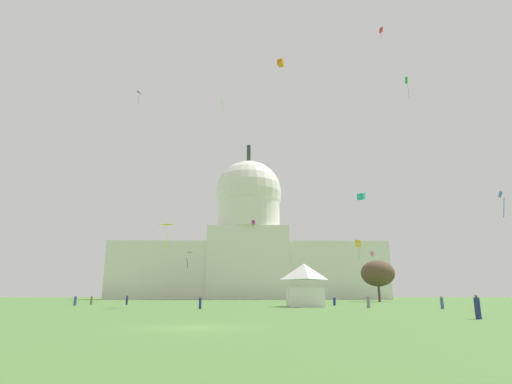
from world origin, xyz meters
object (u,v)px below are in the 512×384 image
kite_red_high (381,30)px  kite_orange_high (281,63)px  person_olive_back_right (91,300)px  kite_yellow_low (168,227)px  kite_black_low (187,255)px  kite_turquoise_low (361,196)px  person_navy_front_left (477,308)px  person_navy_mid_center (127,300)px  kite_lime_low (190,275)px  kite_white_high (222,103)px  kite_violet_high (137,94)px  person_navy_back_left (200,303)px  person_denim_front_center (75,301)px  kite_green_high (407,83)px  kite_pink_low (372,254)px  tree_east_near (378,273)px  person_grey_near_tree_east (368,302)px  capitol_building (248,247)px  person_navy_front_right (334,301)px  event_tent (304,285)px  kite_blue_low (501,197)px  kite_gold_low (358,244)px  person_denim_near_tent (442,303)px  kite_magenta_mid (253,222)px

kite_red_high → kite_orange_high: 30.32m
person_olive_back_right → kite_yellow_low: kite_yellow_low is taller
kite_black_low → kite_yellow_low: size_ratio=0.71×
kite_turquoise_low → person_navy_front_left: bearing=-56.3°
kite_black_low → kite_turquoise_low: (28.51, -6.59, 8.81)m
person_navy_mid_center → kite_yellow_low: kite_yellow_low is taller
person_navy_front_left → kite_lime_low: (-36.95, 114.46, 7.63)m
kite_turquoise_low → kite_white_high: size_ratio=0.53×
kite_violet_high → person_navy_front_left: bearing=44.6°
person_navy_back_left → person_denim_front_center: bearing=16.0°
kite_turquoise_low → kite_green_high: size_ratio=0.33×
kite_pink_low → kite_yellow_low: size_ratio=1.41×
tree_east_near → kite_green_high: bearing=-93.4°
person_grey_near_tree_east → tree_east_near: bearing=-157.2°
person_denim_front_center → person_grey_near_tree_east: (44.63, -13.54, -0.03)m
capitol_building → person_navy_front_right: 113.83m
event_tent → person_denim_front_center: 37.70m
kite_orange_high → kite_violet_high: bearing=178.7°
kite_pink_low → kite_green_high: bearing=-47.3°
person_navy_front_left → kite_white_high: bearing=-88.9°
person_navy_front_right → person_navy_mid_center: (-36.32, 5.23, 0.19)m
kite_blue_low → kite_gold_low: 27.29m
person_denim_near_tent → kite_black_low: (-34.65, 18.00, 7.53)m
capitol_building → kite_orange_high: bearing=-86.6°
person_grey_near_tree_east → kite_green_high: bearing=-178.4°
tree_east_near → kite_gold_low: 43.36m
kite_green_high → kite_yellow_low: bearing=-94.3°
kite_lime_low → kite_violet_high: kite_violet_high is taller
person_navy_mid_center → kite_red_high: bearing=89.9°
person_navy_front_left → kite_gold_low: 43.93m
person_denim_near_tent → kite_gold_low: bearing=-31.6°
kite_magenta_mid → kite_red_high: (28.56, -49.02, 35.45)m
kite_black_low → kite_lime_low: bearing=126.0°
tree_east_near → person_navy_front_right: 46.66m
kite_turquoise_low → person_navy_front_right: bearing=152.6°
kite_violet_high → kite_red_high: bearing=90.6°
person_denim_front_center → kite_lime_low: kite_lime_low is taller
kite_red_high → kite_orange_high: kite_red_high is taller
person_denim_near_tent → kite_orange_high: size_ratio=1.04×
person_navy_mid_center → kite_red_high: (51.47, 4.47, 58.87)m
tree_east_near → kite_violet_high: 77.14m
person_navy_mid_center → kite_magenta_mid: (22.91, 53.49, 23.43)m
person_navy_back_left → kite_pink_low: bearing=-66.9°
kite_turquoise_low → person_navy_mid_center: bearing=-161.2°
capitol_building → kite_black_low: (-9.57, -111.53, -13.84)m
kite_blue_low → kite_red_high: kite_red_high is taller
kite_blue_low → kite_red_high: 57.32m
kite_yellow_low → person_navy_front_left: bearing=147.7°
kite_pink_low → person_navy_mid_center: bearing=-94.8°
kite_orange_high → person_denim_front_center: bearing=-151.6°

